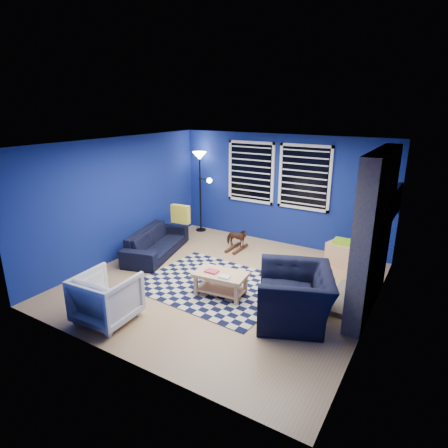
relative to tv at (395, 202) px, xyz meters
name	(u,v)px	position (x,y,z in m)	size (l,w,h in m)	color
floor	(224,283)	(-2.45, -2.00, -1.40)	(5.00, 5.00, 0.00)	tan
ceiling	(224,144)	(-2.45, -2.00, 1.10)	(5.00, 5.00, 0.00)	white
wall_back	(281,190)	(-2.45, 0.50, -0.15)	(5.00, 5.00, 0.00)	navy
wall_left	(120,199)	(-4.95, -2.00, -0.15)	(5.00, 5.00, 0.00)	navy
wall_right	(377,244)	(0.05, -2.00, -0.15)	(5.00, 5.00, 0.00)	navy
fireplace	(373,236)	(-0.09, -1.50, -0.20)	(0.65, 2.00, 2.50)	gray
window_left	(251,172)	(-3.20, 0.46, 0.20)	(1.17, 0.06, 1.42)	black
window_right	(304,178)	(-1.90, 0.46, 0.20)	(1.17, 0.06, 1.42)	black
tv	(395,202)	(0.00, 0.00, 0.00)	(0.07, 1.00, 0.58)	black
rug	(214,284)	(-2.56, -2.16, -1.39)	(2.50, 2.00, 0.02)	black
sofa	(157,242)	(-4.39, -1.57, -1.12)	(0.75, 1.91, 0.56)	black
armchair_big	(295,295)	(-0.92, -2.47, -1.00)	(1.06, 1.22, 0.79)	black
armchair_bent	(107,298)	(-3.30, -3.95, -1.02)	(0.80, 0.83, 0.75)	gray
rocking_horse	(237,238)	(-3.05, -0.45, -1.12)	(0.50, 0.23, 0.42)	#442116
coffee_table	(221,279)	(-2.25, -2.43, -1.10)	(0.93, 0.60, 0.44)	#DBAD7B
cabinet	(342,254)	(-0.83, -0.10, -1.16)	(0.64, 0.52, 0.55)	#DBAD7B
floor_lamp	(200,167)	(-4.47, 0.25, 0.25)	(0.55, 0.34, 2.01)	black
throw_pillow	(180,214)	(-4.24, -0.90, -0.64)	(0.43, 0.13, 0.41)	gold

